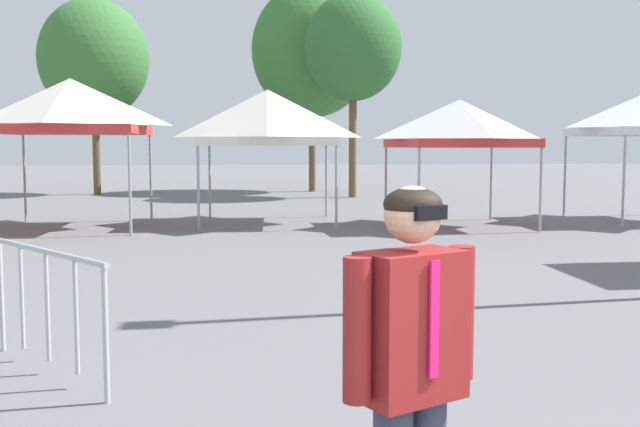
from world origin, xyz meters
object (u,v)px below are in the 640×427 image
Objects in this scene: canopy_tent_center at (268,118)px; crowd_barrier_mid_lot at (47,286)px; tree_behind_tents_center at (353,48)px; tree_behind_tents_right at (94,59)px; canopy_tent_far_right at (71,106)px; person_foreground at (411,371)px; tree_behind_tents_left at (312,51)px; canopy_tent_behind_left at (459,124)px.

canopy_tent_center is 2.03× the size of crowd_barrier_mid_lot.
tree_behind_tents_center is 22.09m from crowd_barrier_mid_lot.
tree_behind_tents_center is at bearing 72.57° from crowd_barrier_mid_lot.
canopy_tent_center reaches higher than crowd_barrier_mid_lot.
tree_behind_tents_center is at bearing -17.08° from tree_behind_tents_right.
crowd_barrier_mid_lot is at bearing -80.91° from canopy_tent_far_right.
tree_behind_tents_left is (3.26, 27.78, 4.72)m from person_foreground.
tree_behind_tents_left reaches higher than canopy_tent_behind_left.
tree_behind_tents_left reaches higher than canopy_tent_far_right.
canopy_tent_behind_left is 12.83m from crowd_barrier_mid_lot.
tree_behind_tents_left reaches higher than tree_behind_tents_center.
crowd_barrier_mid_lot is at bearing -107.43° from tree_behind_tents_center.
canopy_tent_behind_left is at bearing -86.25° from tree_behind_tents_center.
canopy_tent_center is at bearing 6.11° from canopy_tent_far_right.
canopy_tent_center is 12.91m from tree_behind_tents_left.
tree_behind_tents_center is 4.29× the size of crowd_barrier_mid_lot.
crowd_barrier_mid_lot is (3.10, -23.53, -4.45)m from tree_behind_tents_right.
person_foreground is (-0.55, -15.55, -1.56)m from canopy_tent_center.
tree_behind_tents_left reaches higher than crowd_barrier_mid_lot.
tree_behind_tents_right is (-5.28, 27.13, 4.17)m from person_foreground.
canopy_tent_behind_left is at bearing -17.96° from canopy_tent_center.
crowd_barrier_mid_lot is at bearing -82.49° from tree_behind_tents_right.
tree_behind_tents_left is (-1.68, 13.65, 3.32)m from canopy_tent_behind_left.
canopy_tent_behind_left is 0.36× the size of tree_behind_tents_left.
tree_behind_tents_left is (7.28, 12.71, 2.94)m from canopy_tent_far_right.
tree_behind_tents_left is 1.14× the size of tree_behind_tents_center.
tree_behind_tents_right is (-10.22, 13.00, 2.78)m from canopy_tent_behind_left.
person_foreground is 0.21× the size of tree_behind_tents_left.
canopy_tent_behind_left is at bearing 55.93° from crowd_barrier_mid_lot.
tree_behind_tents_right is 24.15m from crowd_barrier_mid_lot.
canopy_tent_center is 9.83m from tree_behind_tents_center.
crowd_barrier_mid_lot is (-2.18, 3.59, -0.28)m from person_foreground.
tree_behind_tents_right reaches higher than canopy_tent_center.
person_foreground reaches higher than crowd_barrier_mid_lot.
canopy_tent_far_right reaches higher than canopy_tent_behind_left.
canopy_tent_far_right is 0.99× the size of canopy_tent_center.
tree_behind_tents_left is 25.29m from crowd_barrier_mid_lot.
crowd_barrier_mid_lot is at bearing 121.20° from person_foreground.
tree_behind_tents_left is at bearing 83.30° from person_foreground.
person_foreground is at bearing -78.99° from tree_behind_tents_right.
tree_behind_tents_right is 4.34× the size of crowd_barrier_mid_lot.
canopy_tent_center reaches higher than person_foreground.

